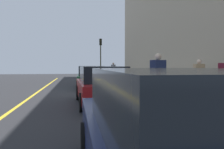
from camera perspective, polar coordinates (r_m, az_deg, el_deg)
The scene contains 10 objects.
ground_plane at distance 13.72m, azimuth -5.06°, elevation -4.15°, with size 56.00×56.00×0.00m, color #28282B.
sidewalk at distance 14.34m, azimuth 8.23°, elevation -3.58°, with size 28.00×4.60×0.15m, color #A39E93.
lane_stripe_centre at distance 13.85m, azimuth -18.42°, elevation -4.18°, with size 28.00×0.14×0.01m, color gold.
parked_car_navy at distance 2.45m, azimuth 16.72°, elevation -16.60°, with size 4.39×1.90×1.51m.
parked_car_red at distance 8.76m, azimuth -2.64°, elevation -2.84°, with size 4.36×2.01×1.51m.
parked_car_green at distance 15.08m, azimuth -5.46°, elevation -0.67°, with size 4.52×1.99×1.51m.
pedestrian_navy_coat at distance 8.02m, azimuth 11.74°, elevation -0.74°, with size 0.58×0.57×1.83m.
pedestrian_grey_coat at distance 25.98m, azimuth 0.33°, elevation 1.28°, with size 0.55×0.51×1.72m.
pedestrian_tan_coat at distance 11.42m, azimuth 21.43°, elevation -0.31°, with size 0.56×0.46×1.69m.
traffic_light_pole at distance 24.42m, azimuth -2.95°, elevation 5.92°, with size 0.35×0.26×4.32m.
Camera 1 is at (-13.59, 1.03, 1.55)m, focal length 35.54 mm.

